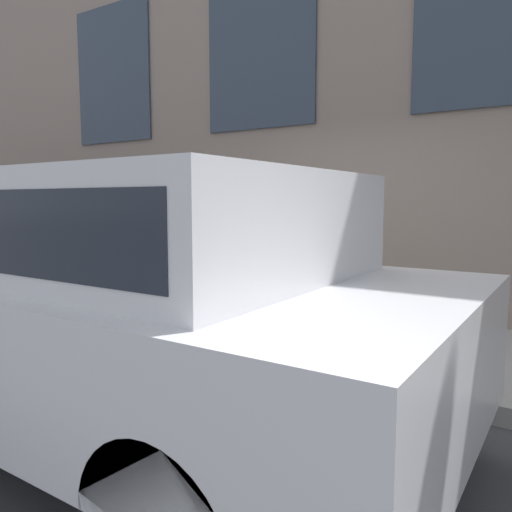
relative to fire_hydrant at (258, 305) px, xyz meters
The scene contains 6 objects.
ground_plane 0.76m from the fire_hydrant, 146.65° to the right, with size 80.00×80.00×0.00m, color #38383A.
sidewalk 0.83m from the fire_hydrant, 26.49° to the right, with size 2.25×60.00×0.14m.
building_facade 3.68m from the fire_hydrant, ahead, with size 0.33×40.00×7.22m.
fire_hydrant is the anchor object (origin of this frame).
person 0.85m from the fire_hydrant, 37.53° to the left, with size 0.36×0.24×1.50m.
parked_truck_silver_near 1.97m from the fire_hydrant, behind, with size 2.07×4.31×1.66m.
Camera 1 is at (-3.55, -2.30, 1.51)m, focal length 35.00 mm.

